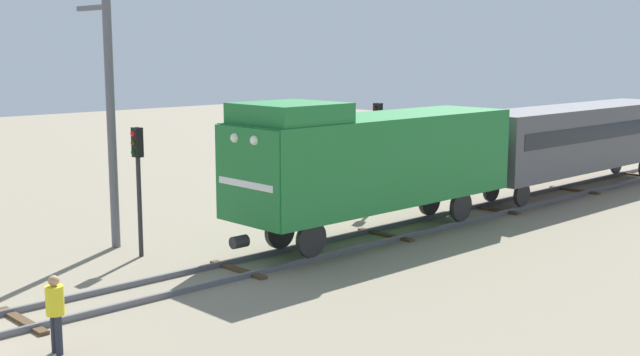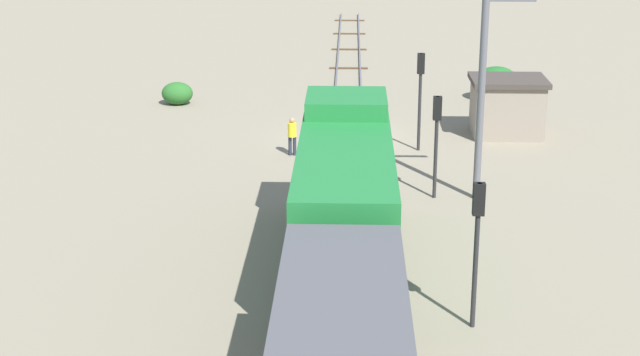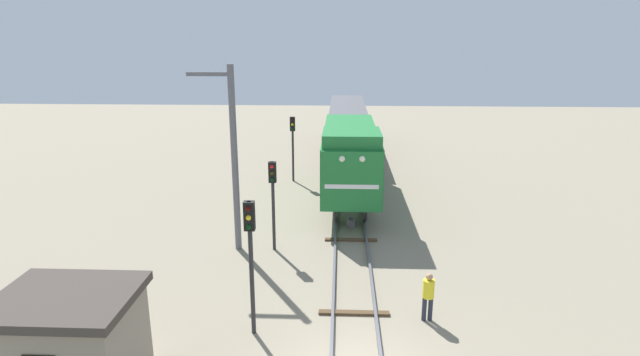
{
  "view_description": "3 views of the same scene",
  "coord_description": "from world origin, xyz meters",
  "px_view_note": "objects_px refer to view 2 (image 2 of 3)",
  "views": [
    {
      "loc": [
        17.85,
        -4.14,
        6.34
      ],
      "look_at": [
        -0.43,
        13.22,
        2.27
      ],
      "focal_mm": 45.0,
      "sensor_mm": 36.0,
      "label": 1
    },
    {
      "loc": [
        -0.14,
        44.21,
        12.4
      ],
      "look_at": [
        0.87,
        12.67,
        2.13
      ],
      "focal_mm": 55.0,
      "sensor_mm": 36.0,
      "label": 2
    },
    {
      "loc": [
        -0.51,
        -11.87,
        9.02
      ],
      "look_at": [
        -1.48,
        10.78,
        2.64
      ],
      "focal_mm": 28.0,
      "sensor_mm": 36.0,
      "label": 3
    }
  ],
  "objects_px": {
    "traffic_signal_near": "(420,84)",
    "traffic_signal_far": "(477,228)",
    "traffic_signal_mid": "(437,128)",
    "locomotive": "(345,184)",
    "relay_hut": "(507,106)",
    "worker_near_track": "(292,133)",
    "catenary_mast": "(483,90)"
  },
  "relations": [
    {
      "from": "traffic_signal_near",
      "to": "relay_hut",
      "type": "distance_m",
      "value": 5.35
    },
    {
      "from": "relay_hut",
      "to": "worker_near_track",
      "type": "bearing_deg",
      "value": 20.53
    },
    {
      "from": "traffic_signal_near",
      "to": "traffic_signal_far",
      "type": "bearing_deg",
      "value": 91.31
    },
    {
      "from": "traffic_signal_mid",
      "to": "worker_near_track",
      "type": "height_order",
      "value": "traffic_signal_mid"
    },
    {
      "from": "traffic_signal_near",
      "to": "worker_near_track",
      "type": "distance_m",
      "value": 6.04
    },
    {
      "from": "catenary_mast",
      "to": "relay_hut",
      "type": "height_order",
      "value": "catenary_mast"
    },
    {
      "from": "traffic_signal_near",
      "to": "catenary_mast",
      "type": "xyz_separation_m",
      "value": [
        -1.86,
        6.53,
        1.21
      ]
    },
    {
      "from": "traffic_signal_mid",
      "to": "relay_hut",
      "type": "relative_size",
      "value": 1.14
    },
    {
      "from": "traffic_signal_far",
      "to": "locomotive",
      "type": "bearing_deg",
      "value": -49.09
    },
    {
      "from": "relay_hut",
      "to": "traffic_signal_mid",
      "type": "bearing_deg",
      "value": 66.0
    },
    {
      "from": "traffic_signal_mid",
      "to": "traffic_signal_far",
      "type": "relative_size",
      "value": 0.95
    },
    {
      "from": "traffic_signal_mid",
      "to": "catenary_mast",
      "type": "distance_m",
      "value": 2.22
    },
    {
      "from": "locomotive",
      "to": "relay_hut",
      "type": "distance_m",
      "value": 17.75
    },
    {
      "from": "traffic_signal_near",
      "to": "worker_near_track",
      "type": "bearing_deg",
      "value": 9.89
    },
    {
      "from": "traffic_signal_mid",
      "to": "catenary_mast",
      "type": "relative_size",
      "value": 0.5
    },
    {
      "from": "traffic_signal_far",
      "to": "catenary_mast",
      "type": "distance_m",
      "value": 11.1
    },
    {
      "from": "traffic_signal_far",
      "to": "relay_hut",
      "type": "relative_size",
      "value": 1.2
    },
    {
      "from": "traffic_signal_near",
      "to": "traffic_signal_far",
      "type": "distance_m",
      "value": 17.46
    },
    {
      "from": "relay_hut",
      "to": "traffic_signal_near",
      "type": "bearing_deg",
      "value": 32.42
    },
    {
      "from": "locomotive",
      "to": "worker_near_track",
      "type": "relative_size",
      "value": 6.82
    },
    {
      "from": "traffic_signal_far",
      "to": "traffic_signal_mid",
      "type": "bearing_deg",
      "value": -88.96
    },
    {
      "from": "worker_near_track",
      "to": "catenary_mast",
      "type": "height_order",
      "value": "catenary_mast"
    },
    {
      "from": "traffic_signal_near",
      "to": "catenary_mast",
      "type": "bearing_deg",
      "value": 105.92
    },
    {
      "from": "locomotive",
      "to": "traffic_signal_far",
      "type": "relative_size",
      "value": 2.75
    },
    {
      "from": "locomotive",
      "to": "worker_near_track",
      "type": "height_order",
      "value": "locomotive"
    },
    {
      "from": "traffic_signal_far",
      "to": "catenary_mast",
      "type": "height_order",
      "value": "catenary_mast"
    },
    {
      "from": "traffic_signal_far",
      "to": "catenary_mast",
      "type": "relative_size",
      "value": 0.53
    },
    {
      "from": "traffic_signal_mid",
      "to": "worker_near_track",
      "type": "relative_size",
      "value": 2.35
    },
    {
      "from": "catenary_mast",
      "to": "relay_hut",
      "type": "distance_m",
      "value": 9.99
    },
    {
      "from": "traffic_signal_mid",
      "to": "relay_hut",
      "type": "height_order",
      "value": "traffic_signal_mid"
    },
    {
      "from": "traffic_signal_mid",
      "to": "traffic_signal_far",
      "type": "bearing_deg",
      "value": 91.04
    },
    {
      "from": "worker_near_track",
      "to": "catenary_mast",
      "type": "distance_m",
      "value": 9.85
    }
  ]
}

